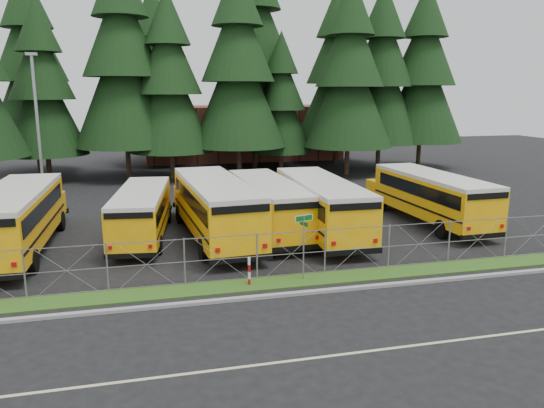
{
  "coord_description": "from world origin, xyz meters",
  "views": [
    {
      "loc": [
        -5.47,
        -21.69,
        7.78
      ],
      "look_at": [
        0.88,
        4.0,
        2.1
      ],
      "focal_mm": 35.0,
      "sensor_mm": 36.0,
      "label": 1
    }
  ],
  "objects_px": {
    "striped_bollard": "(249,272)",
    "bus_1": "(18,220)",
    "bus_4": "(214,209)",
    "street_sign": "(304,233)",
    "light_standard": "(38,126)",
    "bus_6": "(319,207)",
    "bus_3": "(143,214)",
    "bus_5": "(268,206)",
    "bus_east": "(429,198)"
  },
  "relations": [
    {
      "from": "striped_bollard",
      "to": "bus_1",
      "type": "bearing_deg",
      "value": 143.91
    },
    {
      "from": "bus_4",
      "to": "street_sign",
      "type": "height_order",
      "value": "bus_4"
    },
    {
      "from": "street_sign",
      "to": "light_standard",
      "type": "relative_size",
      "value": 0.28
    },
    {
      "from": "bus_6",
      "to": "striped_bollard",
      "type": "bearing_deg",
      "value": -126.16
    },
    {
      "from": "striped_bollard",
      "to": "bus_3",
      "type": "bearing_deg",
      "value": 116.22
    },
    {
      "from": "bus_3",
      "to": "bus_1",
      "type": "bearing_deg",
      "value": -162.77
    },
    {
      "from": "bus_3",
      "to": "striped_bollard",
      "type": "height_order",
      "value": "bus_3"
    },
    {
      "from": "bus_3",
      "to": "striped_bollard",
      "type": "relative_size",
      "value": 8.59
    },
    {
      "from": "bus_1",
      "to": "light_standard",
      "type": "bearing_deg",
      "value": 94.03
    },
    {
      "from": "bus_6",
      "to": "bus_1",
      "type": "bearing_deg",
      "value": -179.94
    },
    {
      "from": "bus_4",
      "to": "bus_6",
      "type": "relative_size",
      "value": 1.05
    },
    {
      "from": "striped_bollard",
      "to": "light_standard",
      "type": "relative_size",
      "value": 0.12
    },
    {
      "from": "bus_4",
      "to": "street_sign",
      "type": "xyz_separation_m",
      "value": [
        2.71,
        -7.24,
        0.42
      ]
    },
    {
      "from": "street_sign",
      "to": "light_standard",
      "type": "bearing_deg",
      "value": 126.34
    },
    {
      "from": "bus_1",
      "to": "bus_3",
      "type": "bearing_deg",
      "value": 11.31
    },
    {
      "from": "bus_3",
      "to": "bus_6",
      "type": "bearing_deg",
      "value": -1.12
    },
    {
      "from": "bus_4",
      "to": "bus_5",
      "type": "xyz_separation_m",
      "value": [
        3.06,
        0.64,
        -0.14
      ]
    },
    {
      "from": "bus_5",
      "to": "street_sign",
      "type": "xyz_separation_m",
      "value": [
        -0.35,
        -7.88,
        0.56
      ]
    },
    {
      "from": "bus_4",
      "to": "light_standard",
      "type": "bearing_deg",
      "value": 130.74
    },
    {
      "from": "bus_5",
      "to": "striped_bollard",
      "type": "xyz_separation_m",
      "value": [
        -2.67,
        -7.96,
        -0.87
      ]
    },
    {
      "from": "striped_bollard",
      "to": "light_standard",
      "type": "bearing_deg",
      "value": 120.93
    },
    {
      "from": "bus_5",
      "to": "bus_6",
      "type": "bearing_deg",
      "value": -23.85
    },
    {
      "from": "bus_3",
      "to": "bus_4",
      "type": "distance_m",
      "value": 3.84
    },
    {
      "from": "striped_bollard",
      "to": "street_sign",
      "type": "bearing_deg",
      "value": 2.13
    },
    {
      "from": "bus_4",
      "to": "bus_6",
      "type": "distance_m",
      "value": 5.73
    },
    {
      "from": "bus_1",
      "to": "bus_3",
      "type": "distance_m",
      "value": 5.99
    },
    {
      "from": "bus_1",
      "to": "bus_4",
      "type": "relative_size",
      "value": 0.98
    },
    {
      "from": "bus_3",
      "to": "striped_bollard",
      "type": "distance_m",
      "value": 9.3
    },
    {
      "from": "bus_6",
      "to": "striped_bollard",
      "type": "xyz_separation_m",
      "value": [
        -5.32,
        -6.93,
        -0.94
      ]
    },
    {
      "from": "striped_bollard",
      "to": "light_standard",
      "type": "distance_m",
      "value": 20.95
    },
    {
      "from": "light_standard",
      "to": "bus_4",
      "type": "bearing_deg",
      "value": -45.2
    },
    {
      "from": "bus_1",
      "to": "bus_5",
      "type": "distance_m",
      "value": 12.67
    },
    {
      "from": "bus_east",
      "to": "street_sign",
      "type": "height_order",
      "value": "bus_east"
    },
    {
      "from": "street_sign",
      "to": "bus_5",
      "type": "bearing_deg",
      "value": 87.46
    },
    {
      "from": "bus_6",
      "to": "bus_5",
      "type": "bearing_deg",
      "value": 160.15
    },
    {
      "from": "bus_3",
      "to": "bus_6",
      "type": "height_order",
      "value": "bus_6"
    },
    {
      "from": "bus_1",
      "to": "bus_6",
      "type": "distance_m",
      "value": 15.32
    },
    {
      "from": "bus_east",
      "to": "bus_1",
      "type": "bearing_deg",
      "value": 179.49
    },
    {
      "from": "bus_3",
      "to": "light_standard",
      "type": "relative_size",
      "value": 1.02
    },
    {
      "from": "bus_east",
      "to": "striped_bollard",
      "type": "distance_m",
      "value": 14.75
    },
    {
      "from": "street_sign",
      "to": "light_standard",
      "type": "xyz_separation_m",
      "value": [
        -12.79,
        17.38,
        3.47
      ]
    },
    {
      "from": "bus_6",
      "to": "light_standard",
      "type": "bearing_deg",
      "value": 147.66
    },
    {
      "from": "striped_bollard",
      "to": "light_standard",
      "type": "xyz_separation_m",
      "value": [
        -10.47,
        17.47,
        4.9
      ]
    },
    {
      "from": "bus_3",
      "to": "bus_east",
      "type": "distance_m",
      "value": 16.6
    },
    {
      "from": "bus_5",
      "to": "bus_east",
      "type": "height_order",
      "value": "bus_east"
    },
    {
      "from": "bus_5",
      "to": "bus_3",
      "type": "bearing_deg",
      "value": 174.37
    },
    {
      "from": "striped_bollard",
      "to": "bus_4",
      "type": "bearing_deg",
      "value": 93.08
    },
    {
      "from": "street_sign",
      "to": "light_standard",
      "type": "distance_m",
      "value": 21.86
    },
    {
      "from": "street_sign",
      "to": "bus_6",
      "type": "bearing_deg",
      "value": 66.31
    },
    {
      "from": "bus_3",
      "to": "bus_5",
      "type": "distance_m",
      "value": 6.77
    }
  ]
}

